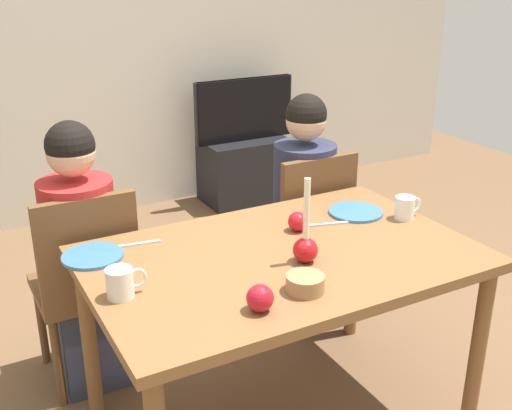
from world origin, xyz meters
TOP-DOWN VIEW (x-y plane):
  - back_wall at (0.00, 2.60)m, footprint 6.40×0.10m
  - dining_table at (0.00, 0.00)m, footprint 1.40×0.90m
  - chair_left at (-0.58, 0.61)m, footprint 0.40×0.40m
  - chair_right at (0.51, 0.61)m, footprint 0.40×0.40m
  - person_left_child at (-0.58, 0.64)m, footprint 0.30×0.30m
  - person_right_child at (0.51, 0.64)m, footprint 0.30×0.30m
  - tv_stand at (1.04, 2.30)m, footprint 0.64×0.40m
  - tv at (1.04, 2.30)m, footprint 0.79×0.05m
  - candle_centerpiece at (0.04, -0.09)m, footprint 0.09×0.09m
  - plate_left at (-0.61, 0.30)m, footprint 0.22×0.22m
  - plate_right at (0.47, 0.18)m, footprint 0.23×0.23m
  - mug_left at (-0.60, -0.03)m, footprint 0.13×0.09m
  - mug_right at (0.61, 0.04)m, footprint 0.13×0.08m
  - fork_left at (-0.44, 0.32)m, footprint 0.18×0.04m
  - fork_right at (0.29, 0.14)m, footprint 0.18×0.06m
  - bowl_walnuts at (-0.08, -0.27)m, footprint 0.13×0.13m
  - apple_near_candle at (0.16, 0.15)m, footprint 0.08×0.08m
  - apple_by_left_plate at (-0.26, -0.31)m, footprint 0.09×0.09m

SIDE VIEW (x-z plane):
  - tv_stand at x=1.04m, z-range 0.00..0.48m
  - chair_left at x=-0.58m, z-range 0.06..0.96m
  - chair_right at x=0.51m, z-range 0.06..0.96m
  - person_left_child at x=-0.58m, z-range -0.02..1.16m
  - person_right_child at x=0.51m, z-range -0.02..1.16m
  - dining_table at x=0.00m, z-range 0.29..1.04m
  - tv at x=1.04m, z-range 0.48..0.94m
  - fork_left at x=-0.44m, z-range 0.75..0.76m
  - fork_right at x=0.29m, z-range 0.75..0.76m
  - plate_left at x=-0.61m, z-range 0.75..0.76m
  - plate_right at x=0.47m, z-range 0.75..0.76m
  - bowl_walnuts at x=-0.08m, z-range 0.75..0.81m
  - apple_near_candle at x=0.16m, z-range 0.75..0.83m
  - apple_by_left_plate at x=-0.26m, z-range 0.75..0.84m
  - mug_right at x=0.61m, z-range 0.75..0.84m
  - mug_left at x=-0.60m, z-range 0.75..0.85m
  - candle_centerpiece at x=0.04m, z-range 0.66..0.97m
  - back_wall at x=0.00m, z-range 0.00..2.60m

